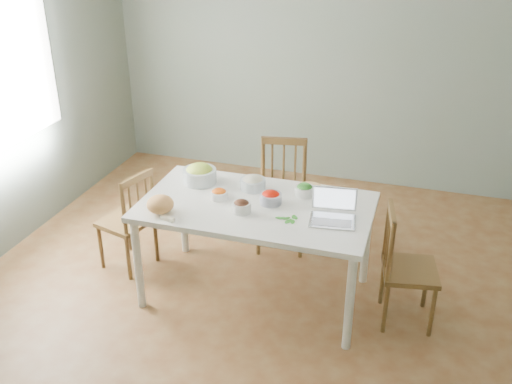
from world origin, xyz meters
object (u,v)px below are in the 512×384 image
(chair_right, at_px, (410,268))
(bread_boule, at_px, (160,204))
(dining_table, at_px, (256,250))
(laptop, at_px, (333,208))
(bowl_squash, at_px, (200,174))
(chair_left, at_px, (126,219))
(chair_far, at_px, (281,197))

(chair_right, xyz_separation_m, bread_boule, (-1.74, -0.34, 0.40))
(dining_table, distance_m, chair_right, 1.14)
(chair_right, xyz_separation_m, laptop, (-0.55, -0.12, 0.45))
(bowl_squash, bearing_deg, chair_left, -166.25)
(laptop, bearing_deg, bowl_squash, 156.83)
(dining_table, height_order, bread_boule, bread_boule)
(chair_left, xyz_separation_m, bowl_squash, (0.61, 0.15, 0.43))
(laptop, bearing_deg, bread_boule, -176.63)
(chair_left, bearing_deg, bread_boule, 69.24)
(bread_boule, bearing_deg, bowl_squash, 81.77)
(chair_far, height_order, bowl_squash, chair_far)
(dining_table, height_order, chair_right, chair_right)
(bread_boule, bearing_deg, chair_far, 60.45)
(dining_table, bearing_deg, chair_right, 1.28)
(chair_left, height_order, bread_boule, bread_boule)
(chair_far, xyz_separation_m, bowl_squash, (-0.53, -0.53, 0.38))
(chair_left, distance_m, laptop, 1.79)
(chair_right, xyz_separation_m, bowl_squash, (-1.67, 0.20, 0.42))
(chair_far, height_order, chair_left, chair_far)
(dining_table, distance_m, bowl_squash, 0.74)
(chair_far, relative_size, bowl_squash, 3.68)
(laptop, bearing_deg, dining_table, 163.58)
(laptop, bearing_deg, chair_far, 117.49)
(dining_table, xyz_separation_m, bread_boule, (-0.61, -0.32, 0.46))
(dining_table, bearing_deg, chair_left, 176.23)
(chair_right, relative_size, laptop, 2.86)
(chair_far, relative_size, chair_right, 1.07)
(chair_far, distance_m, bread_boule, 1.28)
(chair_left, distance_m, bowl_squash, 0.76)
(laptop, bearing_deg, chair_right, 5.04)
(chair_left, height_order, laptop, laptop)
(chair_far, xyz_separation_m, chair_right, (1.14, -0.73, -0.03))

